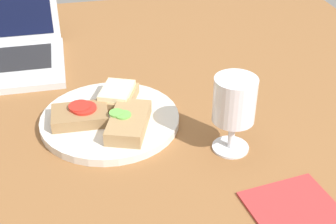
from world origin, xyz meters
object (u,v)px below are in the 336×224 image
at_px(napkin, 300,215).
at_px(sandwich_with_cheese, 119,95).
at_px(plate, 110,120).
at_px(sandwich_with_cucumber, 129,122).
at_px(wine_glass, 234,104).
at_px(sandwich_with_tomato, 80,115).

bearing_deg(napkin, sandwich_with_cheese, 122.01).
relative_size(plate, sandwich_with_cucumber, 1.94).
relative_size(sandwich_with_cheese, wine_glass, 0.79).
relative_size(plate, wine_glass, 1.88).
distance_m(sandwich_with_cucumber, napkin, 0.33).
distance_m(sandwich_with_tomato, napkin, 0.42).
xyz_separation_m(sandwich_with_tomato, napkin, (0.30, -0.30, -0.03)).
xyz_separation_m(sandwich_with_cheese, sandwich_with_tomato, (-0.08, -0.05, -0.00)).
bearing_deg(sandwich_with_cucumber, sandwich_with_tomato, 152.43).
xyz_separation_m(plate, sandwich_with_cucumber, (0.03, -0.05, 0.02)).
height_order(wine_glass, napkin, wine_glass).
height_order(sandwich_with_tomato, sandwich_with_cucumber, sandwich_with_cucumber).
height_order(sandwich_with_tomato, napkin, sandwich_with_tomato).
bearing_deg(sandwich_with_tomato, sandwich_with_cucumber, -27.57).
relative_size(sandwich_with_cucumber, wine_glass, 0.97).
bearing_deg(plate, wine_glass, -31.94).
relative_size(plate, sandwich_with_tomato, 2.51).
relative_size(sandwich_with_cucumber, napkin, 0.91).
bearing_deg(sandwich_with_cucumber, napkin, -50.01).
xyz_separation_m(sandwich_with_cheese, wine_glass, (0.17, -0.17, 0.06)).
distance_m(plate, sandwich_with_cucumber, 0.06).
bearing_deg(sandwich_with_cheese, napkin, -57.99).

